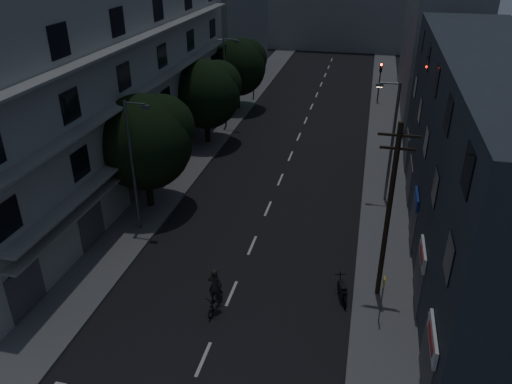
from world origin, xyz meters
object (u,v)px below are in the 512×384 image
at_px(motorcycle, 342,291).
at_px(cyclist, 216,296).
at_px(utility_pole, 389,211).
at_px(bus_stop_sign, 383,292).

height_order(motorcycle, cyclist, cyclist).
xyz_separation_m(utility_pole, cyclist, (-7.57, -2.86, -4.07)).
height_order(utility_pole, motorcycle, utility_pole).
height_order(bus_stop_sign, motorcycle, bus_stop_sign).
xyz_separation_m(utility_pole, motorcycle, (-1.71, -0.68, -4.40)).
distance_m(utility_pole, cyclist, 9.06).
distance_m(utility_pole, bus_stop_sign, 3.67).
height_order(bus_stop_sign, cyclist, bus_stop_sign).
relative_size(bus_stop_sign, cyclist, 1.06).
distance_m(bus_stop_sign, motorcycle, 2.72).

